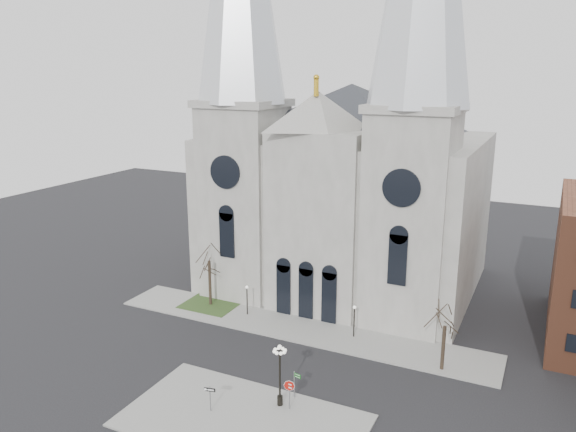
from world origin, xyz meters
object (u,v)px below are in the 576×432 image
at_px(globe_lamp, 280,368).
at_px(one_way_sign, 210,394).
at_px(street_name_sign, 295,382).
at_px(stop_sign, 289,388).

bearing_deg(globe_lamp, one_way_sign, -146.17).
relative_size(globe_lamp, street_name_sign, 2.31).
relative_size(globe_lamp, one_way_sign, 2.50).
xyz_separation_m(one_way_sign, street_name_sign, (5.04, 4.53, -0.09)).
bearing_deg(street_name_sign, one_way_sign, -125.59).
bearing_deg(one_way_sign, stop_sign, 15.88).
xyz_separation_m(globe_lamp, one_way_sign, (-4.46, -2.99, -1.83)).
bearing_deg(stop_sign, street_name_sign, 108.62).
bearing_deg(stop_sign, globe_lamp, 178.76).
bearing_deg(street_name_sign, globe_lamp, -98.22).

